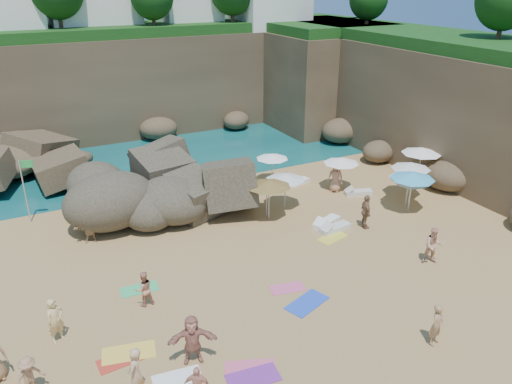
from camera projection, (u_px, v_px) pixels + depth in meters
name	position (u px, v px, depth m)	size (l,w,h in m)	color
ground	(247.00, 260.00, 23.83)	(120.00, 120.00, 0.00)	tan
seawater	(110.00, 116.00, 48.29)	(120.00, 120.00, 0.00)	#0C4751
cliff_back	(141.00, 82.00, 43.46)	(44.00, 8.00, 8.00)	brown
cliff_right	(430.00, 101.00, 36.72)	(8.00, 30.00, 8.00)	brown
cliff_corner	(317.00, 76.00, 45.67)	(10.00, 12.00, 8.00)	brown
rock_outcrop	(155.00, 206.00, 29.44)	(8.32, 6.24, 3.33)	brown
flag_pole	(25.00, 183.00, 26.65)	(0.70, 0.23, 3.65)	silver
parasol_0	(272.00, 156.00, 32.08)	(2.09, 2.09, 1.97)	silver
parasol_1	(217.00, 175.00, 28.22)	(2.43, 2.43, 2.30)	silver
parasol_2	(285.00, 177.00, 28.42)	(2.25, 2.25, 2.13)	silver
parasol_3	(341.00, 161.00, 30.96)	(2.23, 2.23, 2.11)	silver
parasol_4	(422.00, 151.00, 31.88)	(2.55, 2.55, 2.41)	silver
parasol_6	(269.00, 183.00, 27.07)	(2.45, 2.45, 2.31)	silver
parasol_7	(411.00, 166.00, 29.83)	(2.35, 2.35, 2.22)	silver
parasol_8	(409.00, 175.00, 28.54)	(2.28, 2.28, 2.16)	silver
parasol_9	(267.00, 185.00, 27.55)	(2.17, 2.17, 2.05)	silver
parasol_10	(413.00, 176.00, 27.98)	(2.51, 2.51, 2.38)	silver
parasol_11	(412.00, 180.00, 28.48)	(2.02, 2.02, 1.91)	silver
lounger_0	(244.00, 188.00, 31.66)	(1.60, 0.53, 0.25)	white
lounger_1	(358.00, 193.00, 30.91)	(1.72, 0.57, 0.27)	silver
lounger_2	(297.00, 182.00, 32.47)	(1.73, 0.58, 0.27)	white
lounger_3	(335.00, 228.00, 26.55)	(1.79, 0.60, 0.28)	silver
lounger_4	(417.00, 185.00, 32.07)	(1.61, 0.54, 0.25)	silver
lounger_5	(327.00, 222.00, 27.16)	(1.83, 0.61, 0.28)	white
towel_1	(250.00, 369.00, 17.23)	(1.77, 0.89, 0.03)	#DE567A
towel_3	(139.00, 289.00, 21.62)	(1.61, 0.80, 0.03)	#36BD6B
towel_4	(129.00, 353.00, 17.97)	(1.88, 0.94, 0.03)	yellow
towel_5	(177.00, 379.00, 16.82)	(1.64, 0.82, 0.03)	white
towel_6	(253.00, 378.00, 16.86)	(1.80, 0.90, 0.03)	#7D2D93
towel_7	(121.00, 360.00, 17.63)	(1.59, 0.79, 0.03)	red
towel_8	(307.00, 303.00, 20.69)	(1.92, 0.96, 0.03)	blue
towel_9	(287.00, 288.00, 21.68)	(1.50, 0.75, 0.03)	#DD5588
towel_12	(333.00, 238.00, 25.86)	(1.62, 0.81, 0.03)	yellow
person_stand_0	(55.00, 320.00, 18.26)	(0.66, 0.43, 1.80)	#E3BE77
person_stand_1	(144.00, 289.00, 20.31)	(0.75, 0.59, 1.55)	tan
person_stand_2	(174.00, 170.00, 32.68)	(1.01, 0.42, 1.56)	#F4CE8A
person_stand_3	(366.00, 212.00, 26.51)	(1.12, 0.47, 1.91)	#8F6647
person_stand_4	(336.00, 177.00, 31.06)	(0.94, 0.51, 1.92)	tan
person_stand_5	(89.00, 227.00, 25.20)	(1.52, 0.44, 1.64)	tan
person_stand_6	(136.00, 374.00, 15.72)	(0.70, 0.46, 1.93)	tan
person_lie_3	(193.00, 355.00, 17.52)	(1.72, 1.85, 0.49)	#B4725E
person_lie_4	(434.00, 339.00, 18.37)	(0.60, 1.63, 0.39)	#A67853
person_lie_5	(432.00, 256.00, 23.49)	(0.87, 1.79, 0.68)	tan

